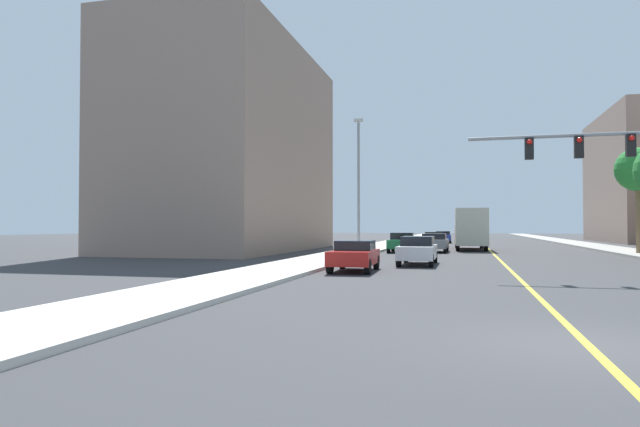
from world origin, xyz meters
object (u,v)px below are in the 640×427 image
at_px(palm_far, 638,171).
at_px(car_yellow, 434,239).
at_px(car_gray, 435,242).
at_px(car_blue, 443,237).
at_px(car_red, 354,255).
at_px(delivery_truck, 471,228).
at_px(car_white, 418,250).
at_px(car_green, 402,242).
at_px(street_lamp, 359,180).

xyz_separation_m(palm_far, car_yellow, (-13.93, 10.74, -4.91)).
xyz_separation_m(palm_far, car_gray, (-13.41, 0.85, -4.92)).
bearing_deg(car_blue, car_red, -94.02).
bearing_deg(car_blue, delivery_truck, -82.06).
height_order(car_red, car_white, car_white).
distance_m(car_gray, car_blue, 22.85).
relative_size(car_red, car_blue, 0.98).
bearing_deg(car_yellow, delivery_truck, -60.45).
height_order(palm_far, car_blue, palm_far).
bearing_deg(car_green, delivery_truck, -135.91).
bearing_deg(car_white, car_green, 99.58).
relative_size(palm_far, car_red, 1.79).
height_order(street_lamp, car_white, street_lamp).
bearing_deg(car_white, palm_far, 43.62).
bearing_deg(car_green, car_red, 87.78).
xyz_separation_m(car_yellow, car_blue, (0.29, 12.96, -0.02)).
distance_m(street_lamp, car_red, 12.12).
relative_size(street_lamp, car_green, 1.86).
relative_size(car_gray, car_blue, 1.08).
height_order(car_yellow, car_blue, car_yellow).
height_order(street_lamp, car_yellow, street_lamp).
distance_m(street_lamp, car_white, 8.76).
xyz_separation_m(street_lamp, car_white, (4.23, -6.46, -4.14)).
distance_m(street_lamp, car_blue, 30.70).
bearing_deg(car_white, car_gray, 89.49).
xyz_separation_m(car_blue, delivery_truck, (2.85, -18.21, 1.02)).
xyz_separation_m(car_yellow, car_green, (-1.84, -10.43, -0.00)).
height_order(car_blue, delivery_truck, delivery_truck).
height_order(car_green, car_white, car_green).
bearing_deg(car_white, car_blue, 90.16).
relative_size(car_red, delivery_truck, 0.46).
height_order(car_gray, car_blue, car_gray).
distance_m(palm_far, car_gray, 14.31).
distance_m(palm_far, car_green, 16.51).
xyz_separation_m(street_lamp, delivery_truck, (6.98, 11.92, -3.16)).
relative_size(car_yellow, car_red, 1.15).
bearing_deg(delivery_truck, car_white, -99.98).
xyz_separation_m(car_yellow, car_red, (-1.91, -28.38, -0.04)).
relative_size(car_green, delivery_truck, 0.54).
relative_size(car_green, car_blue, 1.16).
height_order(palm_far, car_white, palm_far).
xyz_separation_m(street_lamp, car_yellow, (3.84, 17.17, -4.16)).
bearing_deg(street_lamp, delivery_truck, 59.63).
distance_m(car_green, delivery_truck, 7.25).
xyz_separation_m(street_lamp, car_blue, (4.13, 30.13, -4.18)).
bearing_deg(car_green, car_white, 97.60).
xyz_separation_m(car_white, delivery_truck, (2.75, 18.38, 0.99)).
distance_m(car_gray, car_red, 18.65).
bearing_deg(delivery_truck, car_red, -103.80).
bearing_deg(car_green, car_gray, -169.09).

